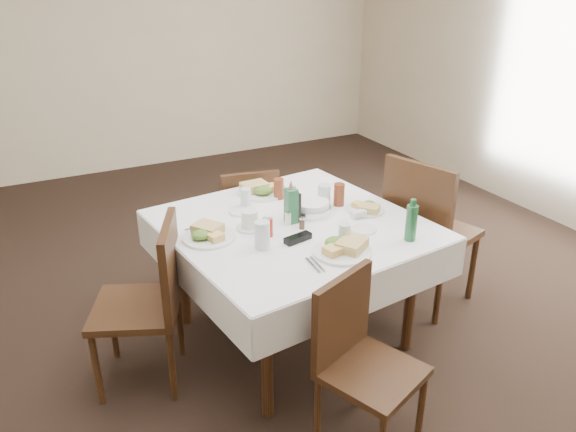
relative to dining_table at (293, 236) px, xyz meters
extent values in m
plane|color=black|center=(-0.13, 0.11, -0.68)|extent=(7.00, 7.00, 0.00)
cube|color=#C7B795|center=(-0.13, 3.61, 0.72)|extent=(6.00, 0.04, 2.80)
cylinder|color=black|center=(-0.43, -0.54, -0.32)|extent=(0.06, 0.06, 0.72)
cylinder|color=black|center=(-0.54, 0.43, -0.32)|extent=(0.06, 0.06, 0.72)
cylinder|color=black|center=(0.54, -0.43, -0.32)|extent=(0.06, 0.06, 0.72)
cylinder|color=black|center=(0.43, 0.54, -0.32)|extent=(0.06, 0.06, 0.72)
cube|color=black|center=(0.00, 0.00, 0.05)|extent=(1.35, 1.35, 0.03)
cube|color=white|center=(0.00, 0.00, 0.07)|extent=(1.49, 1.49, 0.01)
cube|color=white|center=(-0.08, 0.67, -0.04)|extent=(1.33, 0.17, 0.22)
cube|color=white|center=(0.08, -0.67, -0.04)|extent=(1.33, 0.17, 0.22)
cube|color=white|center=(0.67, 0.08, -0.04)|extent=(0.17, 1.33, 0.22)
cube|color=white|center=(-0.67, -0.08, -0.04)|extent=(0.17, 1.33, 0.22)
cube|color=black|center=(0.07, 0.86, -0.28)|extent=(0.46, 0.46, 0.04)
cube|color=black|center=(0.04, 0.69, -0.06)|extent=(0.40, 0.11, 0.43)
cylinder|color=black|center=(0.27, 1.00, -0.48)|extent=(0.03, 0.03, 0.41)
cylinder|color=black|center=(0.21, 0.66, -0.48)|extent=(0.03, 0.03, 0.41)
cylinder|color=black|center=(-0.07, 1.06, -0.48)|extent=(0.03, 0.03, 0.41)
cylinder|color=black|center=(-0.13, 0.73, -0.48)|extent=(0.03, 0.03, 0.41)
cube|color=black|center=(-0.08, -0.93, -0.27)|extent=(0.52, 0.52, 0.04)
cube|color=black|center=(-0.14, -0.76, -0.05)|extent=(0.39, 0.18, 0.44)
cylinder|color=black|center=(-0.30, -0.83, -0.48)|extent=(0.03, 0.03, 0.41)
cylinder|color=black|center=(0.15, -1.02, -0.48)|extent=(0.03, 0.03, 0.41)
cylinder|color=black|center=(0.02, -0.70, -0.48)|extent=(0.03, 0.03, 0.41)
cube|color=black|center=(1.01, -0.04, -0.19)|extent=(0.61, 0.61, 0.04)
cube|color=black|center=(0.80, -0.11, 0.08)|extent=(0.19, 0.48, 0.53)
cylinder|color=black|center=(1.27, -0.18, -0.43)|extent=(0.04, 0.04, 0.50)
cylinder|color=black|center=(0.87, -0.31, -0.43)|extent=(0.04, 0.04, 0.50)
cylinder|color=black|center=(1.14, 0.22, -0.43)|extent=(0.04, 0.04, 0.50)
cylinder|color=black|center=(0.74, 0.09, -0.43)|extent=(0.04, 0.04, 0.50)
cube|color=black|center=(-0.92, 0.03, -0.23)|extent=(0.58, 0.58, 0.04)
cube|color=black|center=(-0.73, -0.05, 0.01)|extent=(0.21, 0.42, 0.48)
cylinder|color=black|center=(-1.02, 0.28, -0.46)|extent=(0.04, 0.04, 0.45)
cylinder|color=black|center=(-0.67, 0.13, -0.46)|extent=(0.04, 0.04, 0.45)
cylinder|color=black|center=(-1.17, -0.07, -0.46)|extent=(0.04, 0.04, 0.45)
cylinder|color=black|center=(-0.82, -0.22, -0.46)|extent=(0.04, 0.04, 0.45)
cylinder|color=white|center=(0.03, 0.49, 0.09)|extent=(0.31, 0.31, 0.02)
cube|color=tan|center=(-0.01, 0.52, 0.12)|extent=(0.17, 0.13, 0.05)
cube|color=gold|center=(0.09, 0.47, 0.11)|extent=(0.12, 0.11, 0.04)
ellipsoid|color=#336B18|center=(0.02, 0.44, 0.12)|extent=(0.11, 0.10, 0.05)
cylinder|color=white|center=(0.06, -0.43, 0.09)|extent=(0.30, 0.30, 0.02)
cube|color=tan|center=(0.10, -0.44, 0.12)|extent=(0.20, 0.19, 0.05)
cube|color=gold|center=(0.00, -0.44, 0.11)|extent=(0.12, 0.10, 0.04)
ellipsoid|color=#336B18|center=(0.04, -0.38, 0.12)|extent=(0.11, 0.10, 0.05)
cylinder|color=white|center=(0.46, -0.04, 0.08)|extent=(0.23, 0.23, 0.01)
cube|color=tan|center=(0.46, -0.08, 0.11)|extent=(0.15, 0.15, 0.04)
cube|color=gold|center=(0.44, 0.00, 0.11)|extent=(0.08, 0.09, 0.03)
ellipsoid|color=#336B18|center=(0.50, -0.03, 0.11)|extent=(0.09, 0.08, 0.04)
cylinder|color=white|center=(-0.49, 0.03, 0.09)|extent=(0.28, 0.28, 0.01)
cube|color=tan|center=(-0.48, 0.08, 0.12)|extent=(0.18, 0.19, 0.05)
cube|color=gold|center=(-0.48, -0.02, 0.11)|extent=(0.09, 0.11, 0.04)
ellipsoid|color=#336B18|center=(-0.54, 0.02, 0.12)|extent=(0.11, 0.09, 0.05)
cylinder|color=white|center=(-0.19, 0.27, 0.09)|extent=(0.17, 0.17, 0.01)
cylinder|color=white|center=(0.31, -0.26, 0.08)|extent=(0.14, 0.14, 0.01)
cylinder|color=silver|center=(-0.15, 0.34, 0.14)|extent=(0.06, 0.06, 0.12)
cylinder|color=silver|center=(0.12, -0.35, 0.14)|extent=(0.06, 0.06, 0.11)
cylinder|color=silver|center=(0.28, 0.13, 0.15)|extent=(0.07, 0.07, 0.14)
cylinder|color=silver|center=(-0.28, -0.20, 0.15)|extent=(0.08, 0.08, 0.15)
cylinder|color=maroon|center=(0.09, 0.37, 0.14)|extent=(0.06, 0.06, 0.13)
cylinder|color=maroon|center=(0.37, 0.11, 0.15)|extent=(0.07, 0.07, 0.14)
cylinder|color=silver|center=(0.16, 0.08, 0.10)|extent=(0.23, 0.23, 0.04)
cylinder|color=white|center=(0.16, 0.08, 0.13)|extent=(0.20, 0.20, 0.05)
cube|color=black|center=(0.02, 0.01, 0.17)|extent=(0.05, 0.05, 0.17)
cone|color=silver|center=(0.02, 0.01, 0.28)|extent=(0.03, 0.03, 0.05)
cube|color=#246438|center=(-0.01, 0.02, 0.18)|extent=(0.06, 0.06, 0.20)
cone|color=silver|center=(-0.01, 0.02, 0.31)|extent=(0.03, 0.03, 0.06)
cylinder|color=#B0190C|center=(-0.20, -0.08, 0.13)|extent=(0.06, 0.06, 0.10)
cylinder|color=white|center=(-0.20, -0.08, 0.19)|extent=(0.04, 0.04, 0.02)
cylinder|color=white|center=(-0.04, -0.01, 0.11)|extent=(0.03, 0.03, 0.07)
cylinder|color=silver|center=(-0.04, -0.01, 0.15)|extent=(0.03, 0.03, 0.01)
cylinder|color=#453023|center=(0.01, -0.08, 0.11)|extent=(0.03, 0.03, 0.06)
cylinder|color=silver|center=(0.01, -0.08, 0.14)|extent=(0.03, 0.03, 0.01)
cylinder|color=white|center=(-0.25, 0.05, 0.08)|extent=(0.15, 0.15, 0.01)
cylinder|color=white|center=(-0.25, 0.05, 0.14)|extent=(0.09, 0.09, 0.10)
cylinder|color=black|center=(-0.25, 0.05, 0.17)|extent=(0.08, 0.08, 0.01)
torus|color=white|center=(-0.21, 0.08, 0.14)|extent=(0.06, 0.05, 0.06)
cube|color=black|center=(-0.08, -0.21, 0.10)|extent=(0.16, 0.08, 0.03)
cylinder|color=#246438|center=(0.46, -0.47, 0.18)|extent=(0.06, 0.06, 0.20)
cylinder|color=#246438|center=(0.46, -0.47, 0.29)|extent=(0.03, 0.03, 0.04)
cube|color=white|center=(0.37, -0.10, 0.10)|extent=(0.09, 0.05, 0.04)
cube|color=pink|center=(0.37, -0.10, 0.11)|extent=(0.07, 0.03, 0.02)
cube|color=silver|center=(0.16, 0.43, 0.08)|extent=(0.03, 0.20, 0.01)
cube|color=silver|center=(0.19, 0.43, 0.08)|extent=(0.03, 0.20, 0.01)
cube|color=silver|center=(-0.12, -0.48, 0.08)|extent=(0.03, 0.16, 0.01)
cube|color=silver|center=(-0.14, -0.48, 0.08)|extent=(0.03, 0.16, 0.01)
cube|color=silver|center=(0.42, -0.14, 0.08)|extent=(0.16, 0.03, 0.01)
cube|color=silver|center=(0.43, -0.12, 0.08)|extent=(0.16, 0.03, 0.01)
cube|color=silver|center=(-0.48, 0.18, 0.08)|extent=(0.19, 0.02, 0.01)
cube|color=silver|center=(-0.48, 0.15, 0.08)|extent=(0.19, 0.02, 0.01)
camera|label=1|loc=(-1.34, -2.55, 1.42)|focal=35.00mm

